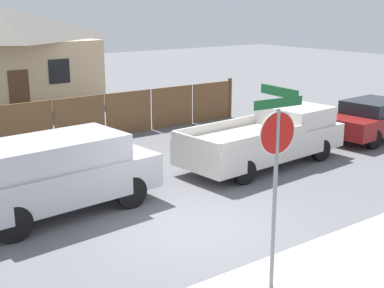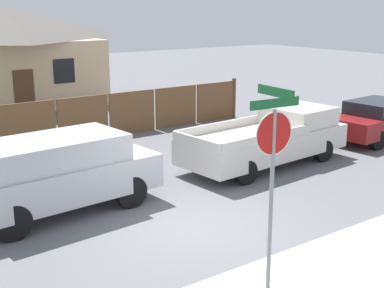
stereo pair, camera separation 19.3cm
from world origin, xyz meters
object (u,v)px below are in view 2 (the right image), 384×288
object	(u,v)px
red_suv	(57,172)
orange_pickup	(270,138)
house	(2,54)
parked_sedan	(379,119)
stop_sign	(273,155)

from	to	relation	value
red_suv	orange_pickup	distance (m)	6.81
house	parked_sedan	bearing A→B (deg)	-58.56
house	stop_sign	distance (m)	20.14
red_suv	stop_sign	distance (m)	5.83
stop_sign	parked_sedan	bearing A→B (deg)	32.19
red_suv	stop_sign	bearing A→B (deg)	-78.35
red_suv	orange_pickup	world-z (taller)	red_suv
house	red_suv	distance (m)	15.06
red_suv	parked_sedan	distance (m)	12.18
orange_pickup	stop_sign	xyz separation A→B (m)	(-5.23, -5.46, 1.59)
red_suv	house	bearing A→B (deg)	73.09
parked_sedan	stop_sign	world-z (taller)	stop_sign
parked_sedan	stop_sign	xyz separation A→B (m)	(-10.60, -5.44, 1.65)
house	stop_sign	size ratio (longest dim) A/B	2.59
parked_sedan	orange_pickup	bearing A→B (deg)	175.29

